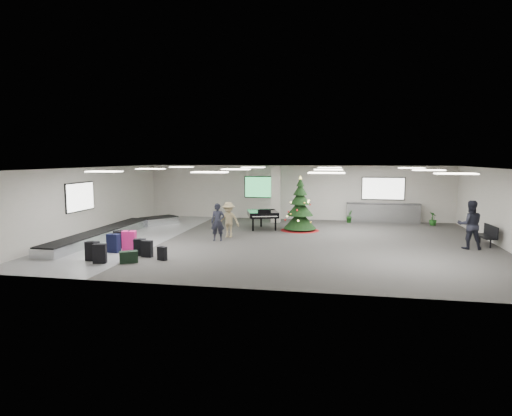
% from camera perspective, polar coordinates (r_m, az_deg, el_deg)
% --- Properties ---
extents(ground, '(18.00, 18.00, 0.00)m').
position_cam_1_polar(ground, '(18.82, 3.33, -4.46)').
color(ground, '#363331').
rests_on(ground, ground).
extents(room_envelope, '(18.02, 14.02, 3.21)m').
position_cam_1_polar(room_envelope, '(19.23, 2.50, 2.79)').
color(room_envelope, beige).
rests_on(room_envelope, ground).
extents(baggage_carousel, '(2.28, 9.71, 0.43)m').
position_cam_1_polar(baggage_carousel, '(21.14, -18.32, -2.97)').
color(baggage_carousel, silver).
rests_on(baggage_carousel, ground).
extents(service_counter, '(4.05, 0.65, 1.08)m').
position_cam_1_polar(service_counter, '(25.31, 16.56, -0.61)').
color(service_counter, silver).
rests_on(service_counter, ground).
extents(suitcase_0, '(0.48, 0.35, 0.70)m').
position_cam_1_polar(suitcase_0, '(15.83, -20.11, -5.73)').
color(suitcase_0, black).
rests_on(suitcase_0, ground).
extents(suitcase_1, '(0.41, 0.24, 0.64)m').
position_cam_1_polar(suitcase_1, '(16.29, -14.33, -5.29)').
color(suitcase_1, black).
rests_on(suitcase_1, ground).
extents(pink_suitcase, '(0.55, 0.37, 0.82)m').
position_cam_1_polar(pink_suitcase, '(17.48, -16.55, -4.25)').
color(pink_suitcase, '#D51B6D').
rests_on(pink_suitcase, ground).
extents(suitcase_3, '(0.46, 0.31, 0.65)m').
position_cam_1_polar(suitcase_3, '(16.61, -15.24, -5.07)').
color(suitcase_3, black).
rests_on(suitcase_3, ground).
extents(navy_suitcase, '(0.50, 0.33, 0.75)m').
position_cam_1_polar(navy_suitcase, '(17.41, -18.46, -4.48)').
color(navy_suitcase, black).
rests_on(navy_suitcase, ground).
extents(suitcase_5, '(0.46, 0.26, 0.71)m').
position_cam_1_polar(suitcase_5, '(16.31, -20.98, -5.39)').
color(suitcase_5, black).
rests_on(suitcase_5, ground).
extents(green_duffel, '(0.68, 0.58, 0.43)m').
position_cam_1_polar(green_duffel, '(15.62, -16.62, -6.27)').
color(green_duffel, black).
rests_on(green_duffel, ground).
extents(suitcase_7, '(0.38, 0.29, 0.51)m').
position_cam_1_polar(suitcase_7, '(15.68, -12.41, -5.94)').
color(suitcase_7, black).
rests_on(suitcase_7, ground).
extents(suitcase_8, '(0.52, 0.37, 0.72)m').
position_cam_1_polar(suitcase_8, '(18.29, -17.69, -3.98)').
color(suitcase_8, black).
rests_on(suitcase_8, ground).
extents(christmas_tree, '(1.95, 1.95, 2.78)m').
position_cam_1_polar(christmas_tree, '(21.60, 5.89, -0.49)').
color(christmas_tree, maroon).
rests_on(christmas_tree, ground).
extents(grand_piano, '(1.91, 2.21, 1.08)m').
position_cam_1_polar(grand_piano, '(21.97, 0.91, -0.82)').
color(grand_piano, black).
rests_on(grand_piano, ground).
extents(bench, '(0.54, 1.39, 0.86)m').
position_cam_1_polar(bench, '(20.27, 28.52, -3.06)').
color(bench, black).
rests_on(bench, ground).
extents(traveler_a, '(0.65, 0.46, 1.66)m').
position_cam_1_polar(traveler_a, '(18.87, -5.12, -1.89)').
color(traveler_a, black).
rests_on(traveler_a, ground).
extents(traveler_b, '(1.12, 0.74, 1.63)m').
position_cam_1_polar(traveler_b, '(19.66, -3.69, -1.58)').
color(traveler_b, '#99865F').
rests_on(traveler_b, ground).
extents(traveler_bench, '(0.97, 0.76, 1.96)m').
position_cam_1_polar(traveler_bench, '(19.11, 26.64, -2.01)').
color(traveler_bench, black).
rests_on(traveler_bench, ground).
extents(potted_plant_left, '(0.48, 0.50, 0.71)m').
position_cam_1_polar(potted_plant_left, '(24.73, 12.35, -1.10)').
color(potted_plant_left, '#1A4014').
rests_on(potted_plant_left, ground).
extents(potted_plant_right, '(0.54, 0.54, 0.73)m').
position_cam_1_polar(potted_plant_right, '(25.02, 22.52, -1.34)').
color(potted_plant_right, '#1A4014').
rests_on(potted_plant_right, ground).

